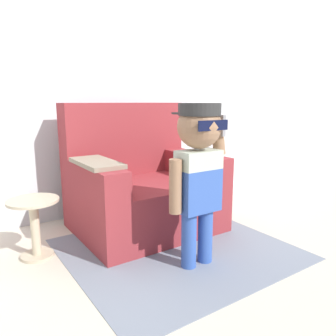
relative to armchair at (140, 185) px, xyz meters
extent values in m
plane|color=beige|center=(-0.06, -0.06, -0.35)|extent=(10.00, 10.00, 0.00)
cube|color=silver|center=(-0.06, 0.56, 0.95)|extent=(10.00, 0.05, 2.60)
cube|color=maroon|center=(0.00, -0.07, -0.15)|extent=(1.08, 0.90, 0.41)
cube|color=maroon|center=(0.00, 0.27, 0.36)|extent=(1.08, 0.21, 0.62)
cube|color=maroon|center=(-0.44, -0.18, 0.15)|extent=(0.19, 0.69, 0.20)
cube|color=maroon|center=(0.45, -0.18, 0.15)|extent=(0.19, 0.69, 0.20)
cube|color=gray|center=(-0.44, -0.18, 0.26)|extent=(0.23, 0.49, 0.03)
cylinder|color=#3356AD|center=(-0.10, -0.79, -0.17)|extent=(0.10, 0.10, 0.36)
cylinder|color=#3356AD|center=(0.03, -0.79, -0.17)|extent=(0.10, 0.10, 0.36)
cube|color=#3356AD|center=(-0.03, -0.79, 0.14)|extent=(0.27, 0.15, 0.27)
cube|color=#B7C6B2|center=(-0.03, -0.79, 0.34)|extent=(0.27, 0.15, 0.11)
sphere|color=#997051|center=(-0.03, -0.79, 0.54)|extent=(0.27, 0.27, 0.27)
cylinder|color=#2D2D2D|center=(-0.03, -0.79, 0.64)|extent=(0.25, 0.25, 0.07)
cube|color=#2D2D2D|center=(-0.03, -0.67, 0.61)|extent=(0.15, 0.12, 0.01)
cube|color=#0F1433|center=(-0.03, -0.91, 0.55)|extent=(0.21, 0.01, 0.06)
cylinder|color=#997051|center=(-0.21, -0.79, 0.19)|extent=(0.08, 0.08, 0.32)
cylinder|color=#997051|center=(0.12, -0.79, 0.45)|extent=(0.11, 0.08, 0.19)
cube|color=gray|center=(0.12, -0.81, 0.54)|extent=(0.02, 0.07, 0.13)
cylinder|color=beige|center=(-0.86, -0.10, -0.34)|extent=(0.22, 0.22, 0.02)
cylinder|color=beige|center=(-0.86, -0.10, -0.16)|extent=(0.06, 0.06, 0.39)
cylinder|color=beige|center=(-0.86, -0.10, 0.04)|extent=(0.33, 0.33, 0.02)
cube|color=gray|center=(-0.02, -0.54, -0.35)|extent=(1.47, 1.36, 0.01)
camera|label=1|loc=(-1.29, -2.30, 0.68)|focal=35.00mm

